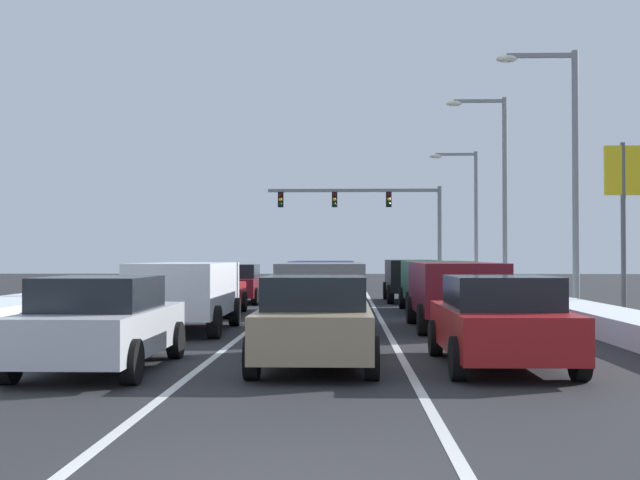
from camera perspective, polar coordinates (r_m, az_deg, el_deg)
name	(u,v)px	position (r m, az deg, el deg)	size (l,w,h in m)	color
ground_plane	(322,318)	(24.95, 0.17, -5.32)	(120.00, 120.00, 0.00)	#28282B
lane_stripe_between_right_lane_and_center_lane	(374,308)	(29.56, 3.73, -4.64)	(0.14, 50.75, 0.01)	silver
lane_stripe_between_center_lane_and_left_lane	(278,308)	(29.64, -2.88, -4.63)	(0.14, 50.75, 0.01)	silver
snow_bank_right_shoulder	(526,301)	(30.19, 13.85, -4.04)	(1.59, 50.75, 0.53)	silver
snow_bank_left_shoulder	(129,296)	(30.50, -12.87, -3.73)	(2.06, 50.75, 0.83)	silver
sedan_red_right_lane_nearest	(500,321)	(14.19, 12.14, -5.42)	(2.00, 4.50, 1.51)	maroon
suv_maroon_right_lane_second	(455,289)	(21.28, 9.18, -3.29)	(2.16, 4.90, 1.67)	maroon
suv_green_right_lane_third	(436,281)	(27.70, 7.87, -2.78)	(2.16, 4.90, 1.67)	#1E5633
suv_black_right_lane_fourth	(412,276)	(33.81, 6.29, -2.47)	(2.16, 4.90, 1.67)	black
sedan_tan_center_lane_nearest	(315,321)	(13.98, -0.32, -5.51)	(2.00, 4.50, 1.51)	#937F60
suv_gray_center_lane_second	(323,290)	(20.08, 0.17, -3.44)	(2.16, 4.90, 1.67)	slate
suv_navy_center_lane_third	(323,281)	(27.02, 0.21, -2.83)	(2.16, 4.90, 1.67)	navy
sedan_charcoal_center_lane_fourth	(328,283)	(33.58, 0.52, -2.92)	(2.00, 4.50, 1.51)	#38383D
sedan_silver_left_lane_nearest	(101,323)	(13.99, -14.69, -5.47)	(2.00, 4.50, 1.51)	#B7BABF
suv_white_left_lane_second	(186,290)	(20.59, -9.09, -3.37)	(2.16, 4.90, 1.67)	silver
sedan_red_left_lane_third	(208,290)	(26.27, -7.62, -3.42)	(2.00, 4.50, 1.51)	maroon
sedan_maroon_left_lane_fourth	(236,283)	(32.75, -5.72, -2.96)	(2.00, 4.50, 1.51)	maroon
traffic_light_gantry	(379,210)	(52.66, 4.02, 2.08)	(10.94, 0.47, 6.20)	slate
street_lamp_right_near	(565,156)	(28.27, 16.32, 5.49)	(2.66, 0.36, 8.49)	gray
street_lamp_right_mid	(497,179)	(37.14, 11.97, 4.10)	(2.66, 0.36, 8.72)	gray
street_lamp_right_far	(469,206)	(46.20, 10.12, 2.29)	(2.66, 0.36, 7.52)	gray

